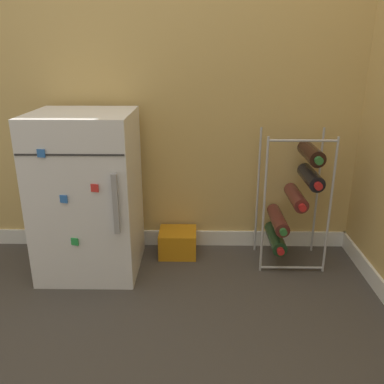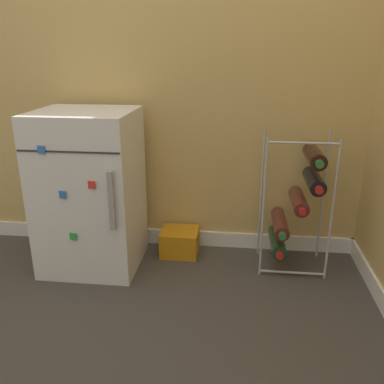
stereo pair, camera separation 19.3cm
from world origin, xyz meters
name	(u,v)px [view 1 (the left image)]	position (x,y,z in m)	size (l,w,h in m)	color
ground_plane	(195,301)	(0.00, 0.00, 0.00)	(14.00, 14.00, 0.00)	#423D38
wall_back	(197,21)	(0.00, 0.61, 1.24)	(6.76, 0.07, 2.50)	tan
mini_fridge	(88,194)	(-0.55, 0.31, 0.41)	(0.49, 0.47, 0.83)	white
wine_rack	(294,198)	(0.51, 0.39, 0.37)	(0.34, 0.31, 0.72)	#B2B2B7
soda_box	(178,242)	(-0.10, 0.46, 0.07)	(0.21, 0.19, 0.14)	orange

